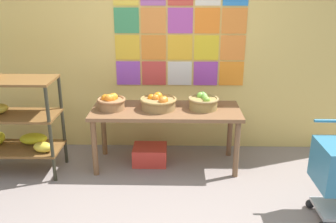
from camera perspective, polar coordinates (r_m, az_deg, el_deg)
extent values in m
cube|color=#E1BD63|center=(4.43, -1.08, 10.54)|extent=(5.18, 0.06, 2.62)
cube|color=#3C8F58|center=(4.39, -6.43, 13.80)|extent=(0.29, 0.01, 0.29)
cube|color=orange|center=(4.36, -2.28, 13.86)|extent=(0.29, 0.01, 0.29)
cube|color=#B049A4|center=(4.36, 1.91, 13.86)|extent=(0.29, 0.01, 0.29)
cube|color=orange|center=(4.37, 6.09, 13.78)|extent=(0.29, 0.01, 0.29)
cube|color=orange|center=(4.41, 10.22, 13.64)|extent=(0.29, 0.01, 0.29)
cube|color=gold|center=(4.43, -6.28, 9.81)|extent=(0.29, 0.01, 0.29)
cube|color=orange|center=(4.40, -2.23, 9.85)|extent=(0.29, 0.01, 0.29)
cube|color=gold|center=(4.40, 1.86, 9.84)|extent=(0.29, 0.01, 0.29)
cube|color=yellow|center=(4.41, 5.95, 9.78)|extent=(0.29, 0.01, 0.29)
cube|color=orange|center=(4.45, 9.98, 9.67)|extent=(0.29, 0.01, 0.29)
cube|color=purple|center=(4.49, -6.14, 5.92)|extent=(0.29, 0.01, 0.29)
cube|color=#CE413D|center=(4.46, -2.18, 5.93)|extent=(0.29, 0.01, 0.29)
cube|color=silver|center=(4.46, 1.82, 5.91)|extent=(0.29, 0.01, 0.29)
cube|color=purple|center=(4.47, 5.81, 5.86)|extent=(0.29, 0.01, 0.29)
cube|color=orange|center=(4.51, 9.76, 5.79)|extent=(0.29, 0.01, 0.29)
cylinder|color=#2C2B1E|center=(3.93, -17.69, -3.45)|extent=(0.04, 0.04, 1.05)
cylinder|color=#2C2B1E|center=(4.31, -15.95, -1.29)|extent=(0.04, 0.04, 1.05)
cube|color=brown|center=(4.40, -22.87, -5.27)|extent=(1.06, 0.46, 0.03)
ellipsoid|color=gold|center=(4.14, -18.75, -5.23)|extent=(0.22, 0.15, 0.11)
ellipsoid|color=yellow|center=(4.38, -20.07, -3.95)|extent=(0.31, 0.20, 0.12)
cube|color=brown|center=(4.26, -23.53, -0.55)|extent=(1.06, 0.46, 0.02)
cube|color=brown|center=(4.16, -24.23, 4.44)|extent=(1.06, 0.46, 0.02)
cube|color=brown|center=(4.05, -0.32, 0.11)|extent=(1.63, 0.64, 0.04)
cylinder|color=brown|center=(4.03, -11.27, -5.56)|extent=(0.06, 0.06, 0.63)
cylinder|color=brown|center=(3.99, 10.55, -5.79)|extent=(0.06, 0.06, 0.63)
cylinder|color=brown|center=(4.50, -9.90, -2.79)|extent=(0.06, 0.06, 0.63)
cylinder|color=brown|center=(4.46, 9.54, -2.96)|extent=(0.06, 0.06, 0.63)
cylinder|color=#997746|center=(4.04, -1.50, 1.15)|extent=(0.37, 0.37, 0.11)
torus|color=olive|center=(4.02, -1.51, 1.89)|extent=(0.40, 0.40, 0.03)
sphere|color=orange|center=(4.04, -1.55, 2.28)|extent=(0.08, 0.08, 0.08)
sphere|color=orange|center=(4.05, -1.55, 2.34)|extent=(0.10, 0.10, 0.10)
sphere|color=orange|center=(3.93, -0.80, 1.67)|extent=(0.09, 0.09, 0.09)
sphere|color=orange|center=(4.03, -1.90, 2.07)|extent=(0.09, 0.09, 0.09)
sphere|color=orange|center=(4.05, -2.60, 2.18)|extent=(0.08, 0.08, 0.08)
sphere|color=orange|center=(3.95, -0.58, 1.81)|extent=(0.09, 0.09, 0.09)
cylinder|color=#976C45|center=(4.07, -8.70, 1.08)|extent=(0.28, 0.28, 0.11)
torus|color=#996841|center=(4.05, -8.74, 1.81)|extent=(0.31, 0.31, 0.03)
sphere|color=orange|center=(4.08, -9.67, 2.00)|extent=(0.09, 0.09, 0.09)
sphere|color=orange|center=(4.03, -9.14, 2.01)|extent=(0.09, 0.09, 0.09)
sphere|color=orange|center=(4.07, -8.38, 2.20)|extent=(0.09, 0.09, 0.09)
sphere|color=orange|center=(4.06, -8.86, 2.00)|extent=(0.09, 0.09, 0.09)
sphere|color=orange|center=(4.05, -8.77, 2.06)|extent=(0.09, 0.09, 0.09)
sphere|color=orange|center=(4.05, -8.58, 1.91)|extent=(0.08, 0.08, 0.08)
cylinder|color=#9A7F46|center=(4.06, 5.48, 1.20)|extent=(0.31, 0.31, 0.11)
torus|color=#987B49|center=(4.04, 5.50, 1.97)|extent=(0.34, 0.34, 0.03)
sphere|color=#7BB13C|center=(3.97, 6.00, 1.79)|extent=(0.08, 0.08, 0.08)
sphere|color=#6FAF49|center=(4.12, 5.39, 2.54)|extent=(0.08, 0.08, 0.08)
sphere|color=#72B54C|center=(4.09, 5.60, 2.37)|extent=(0.08, 0.08, 0.08)
sphere|color=#75BE40|center=(4.10, 5.01, 2.48)|extent=(0.08, 0.08, 0.08)
sphere|color=#79C147|center=(4.03, 5.78, 2.04)|extent=(0.07, 0.07, 0.07)
cube|color=red|center=(4.31, -2.81, -6.67)|extent=(0.38, 0.32, 0.20)
sphere|color=black|center=(3.77, 21.07, -13.18)|extent=(0.08, 0.08, 0.08)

